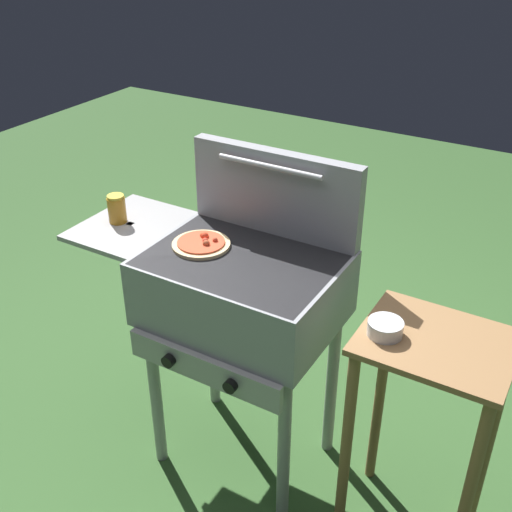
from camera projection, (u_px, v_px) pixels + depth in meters
ground_plane at (245, 451)px, 2.51m from camera, size 8.00×8.00×0.00m
grill at (239, 293)px, 2.14m from camera, size 0.96×0.53×0.90m
grill_lid_open at (275, 192)px, 2.15m from camera, size 0.63×0.08×0.30m
pizza_pepperoni at (202, 244)px, 2.12m from camera, size 0.20×0.20×0.04m
sauce_jar at (117, 209)px, 2.26m from camera, size 0.07×0.07×0.11m
prep_table at (426, 403)px, 1.93m from camera, size 0.44×0.36×0.82m
topping_bowl_near at (385, 329)px, 1.83m from camera, size 0.10×0.10×0.04m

